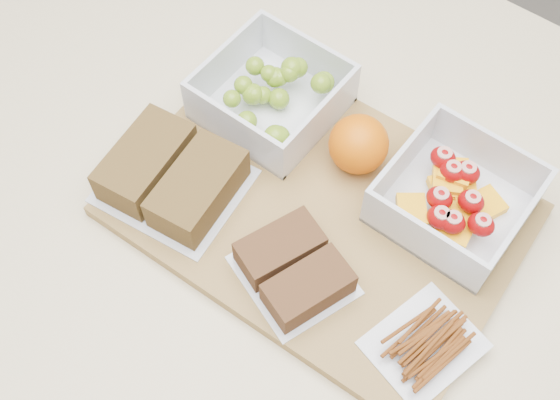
# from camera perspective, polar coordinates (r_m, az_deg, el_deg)

# --- Properties ---
(counter) EXTENTS (1.20, 0.90, 0.90)m
(counter) POSITION_cam_1_polar(r_m,az_deg,el_deg) (1.19, 0.70, -12.31)
(counter) COLOR beige
(counter) RESTS_ON ground
(cutting_board) EXTENTS (0.43, 0.32, 0.02)m
(cutting_board) POSITION_cam_1_polar(r_m,az_deg,el_deg) (0.77, 3.19, -0.83)
(cutting_board) COLOR olive
(cutting_board) RESTS_ON counter
(grape_container) EXTENTS (0.14, 0.14, 0.06)m
(grape_container) POSITION_cam_1_polar(r_m,az_deg,el_deg) (0.82, -0.45, 8.49)
(grape_container) COLOR silver
(grape_container) RESTS_ON cutting_board
(fruit_container) EXTENTS (0.14, 0.14, 0.06)m
(fruit_container) POSITION_cam_1_polar(r_m,az_deg,el_deg) (0.77, 13.99, 0.08)
(fruit_container) COLOR silver
(fruit_container) RESTS_ON cutting_board
(orange) EXTENTS (0.07, 0.07, 0.07)m
(orange) POSITION_cam_1_polar(r_m,az_deg,el_deg) (0.77, 6.41, 4.53)
(orange) COLOR orange
(orange) RESTS_ON cutting_board
(sandwich_bag_left) EXTENTS (0.16, 0.15, 0.05)m
(sandwich_bag_left) POSITION_cam_1_polar(r_m,az_deg,el_deg) (0.77, -8.78, 1.98)
(sandwich_bag_left) COLOR silver
(sandwich_bag_left) RESTS_ON cutting_board
(sandwich_bag_center) EXTENTS (0.14, 0.13, 0.03)m
(sandwich_bag_center) POSITION_cam_1_polar(r_m,az_deg,el_deg) (0.71, 1.14, -5.60)
(sandwich_bag_center) COLOR silver
(sandwich_bag_center) RESTS_ON cutting_board
(pretzel_bag) EXTENTS (0.11, 0.12, 0.02)m
(pretzel_bag) POSITION_cam_1_polar(r_m,az_deg,el_deg) (0.70, 11.78, -11.14)
(pretzel_bag) COLOR silver
(pretzel_bag) RESTS_ON cutting_board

